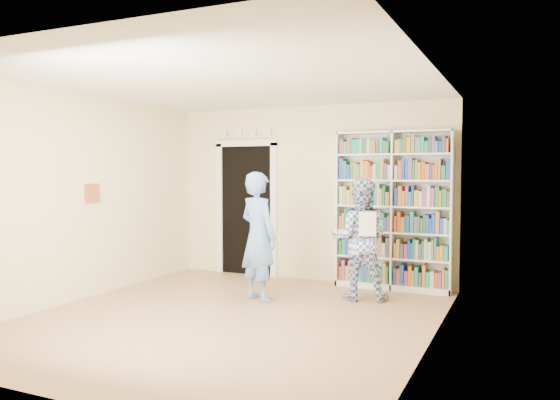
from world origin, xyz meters
name	(u,v)px	position (x,y,z in m)	size (l,w,h in m)	color
floor	(230,318)	(0.00, 0.00, 0.00)	(5.00, 5.00, 0.00)	#AC7E53
ceiling	(229,82)	(0.00, 0.00, 2.70)	(5.00, 5.00, 0.00)	white
wall_back	(310,193)	(0.00, 2.50, 1.35)	(4.50, 4.50, 0.00)	#F4E8A8
wall_left	(80,197)	(-2.25, 0.00, 1.35)	(5.00, 5.00, 0.00)	#F4E8A8
wall_right	(432,207)	(2.25, 0.00, 1.35)	(5.00, 5.00, 0.00)	#F4E8A8
bookshelf	(393,210)	(1.35, 2.34, 1.14)	(1.64, 0.31, 2.26)	white
doorway	(246,203)	(-1.10, 2.48, 1.18)	(1.10, 0.08, 2.43)	black
wall_art	(92,193)	(-2.23, 0.20, 1.40)	(0.03, 0.25, 0.25)	brown
man_blue	(258,236)	(-0.10, 0.92, 0.84)	(0.61, 0.40, 1.68)	#5F90D4
man_plaid	(360,239)	(1.10, 1.52, 0.80)	(0.78, 0.61, 1.60)	#314E95
paper_sheet	(367,224)	(1.27, 1.25, 1.03)	(0.22, 0.01, 0.31)	white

